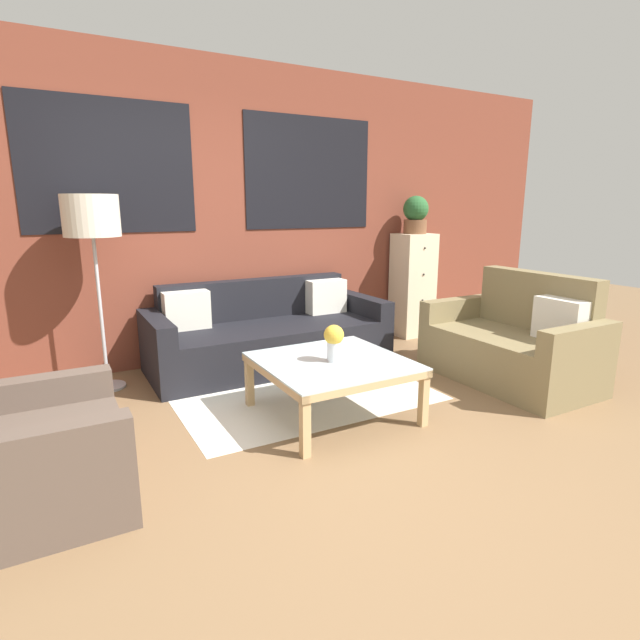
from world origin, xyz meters
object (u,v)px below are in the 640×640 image
at_px(drawer_cabinet, 413,285).
at_px(armchair_corner, 30,456).
at_px(flower_vase, 334,340).
at_px(settee_vintage, 514,345).
at_px(coffee_table, 332,368).
at_px(couch_dark, 268,336).
at_px(potted_plant, 416,214).
at_px(floor_lamp, 92,222).

bearing_deg(drawer_cabinet, armchair_corner, -155.02).
relative_size(armchair_corner, flower_vase, 3.39).
height_order(settee_vintage, coffee_table, settee_vintage).
bearing_deg(armchair_corner, couch_dark, 38.82).
distance_m(settee_vintage, drawer_cabinet, 1.70).
xyz_separation_m(couch_dark, drawer_cabinet, (1.91, 0.23, 0.31)).
distance_m(coffee_table, potted_plant, 2.71).
distance_m(couch_dark, flower_vase, 1.38).
bearing_deg(armchair_corner, floor_lamp, 72.27).
bearing_deg(drawer_cabinet, flower_vase, -141.53).
distance_m(coffee_table, drawer_cabinet, 2.52).
height_order(couch_dark, armchair_corner, armchair_corner).
relative_size(settee_vintage, drawer_cabinet, 1.20).
height_order(coffee_table, potted_plant, potted_plant).
xyz_separation_m(settee_vintage, potted_plant, (0.24, 1.66, 1.07)).
xyz_separation_m(couch_dark, settee_vintage, (1.67, -1.43, 0.03)).
height_order(floor_lamp, potted_plant, potted_plant).
bearing_deg(flower_vase, settee_vintage, -2.68).
relative_size(armchair_corner, floor_lamp, 0.57).
bearing_deg(settee_vintage, coffee_table, 176.27).
bearing_deg(couch_dark, drawer_cabinet, 6.87).
bearing_deg(potted_plant, settee_vintage, -98.21).
relative_size(settee_vintage, potted_plant, 3.38).
relative_size(couch_dark, flower_vase, 8.44).
bearing_deg(floor_lamp, armchair_corner, -107.73).
xyz_separation_m(armchair_corner, drawer_cabinet, (3.85, 1.80, 0.31)).
xyz_separation_m(couch_dark, armchair_corner, (-1.95, -1.57, 0.00)).
xyz_separation_m(settee_vintage, coffee_table, (-1.74, 0.11, 0.05)).
xyz_separation_m(potted_plant, flower_vase, (-1.99, -1.58, -0.81)).
bearing_deg(couch_dark, flower_vase, -93.30).
distance_m(armchair_corner, potted_plant, 4.39).
bearing_deg(drawer_cabinet, settee_vintage, -98.21).
bearing_deg(couch_dark, coffee_table, -93.03).
relative_size(couch_dark, armchair_corner, 2.49).
bearing_deg(floor_lamp, settee_vintage, -25.80).
height_order(settee_vintage, flower_vase, settee_vintage).
height_order(settee_vintage, floor_lamp, floor_lamp).
distance_m(coffee_table, floor_lamp, 2.18).
relative_size(couch_dark, floor_lamp, 1.41).
distance_m(armchair_corner, drawer_cabinet, 4.26).
xyz_separation_m(drawer_cabinet, flower_vase, (-1.99, -1.58, -0.02)).
bearing_deg(settee_vintage, armchair_corner, -177.85).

